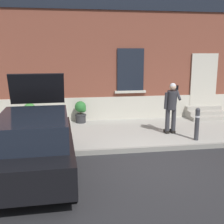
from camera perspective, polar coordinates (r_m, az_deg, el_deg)
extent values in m
plane|color=#232326|center=(7.72, 7.62, -10.28)|extent=(80.00, 80.00, 0.00)
cube|color=#99968E|center=(10.26, 3.16, -4.10)|extent=(24.00, 3.60, 0.15)
cube|color=gray|center=(8.53, 5.82, -7.49)|extent=(24.00, 0.12, 0.15)
cube|color=brown|center=(12.34, 0.82, 15.85)|extent=(24.00, 1.40, 7.50)
cube|color=#BCB7A8|center=(11.84, 1.37, 0.45)|extent=(24.00, 0.08, 1.10)
cube|color=#1E472D|center=(12.84, 17.83, 5.89)|extent=(1.00, 0.08, 2.10)
cube|color=#BCB7A8|center=(12.82, 17.88, 6.10)|extent=(1.16, 0.06, 2.24)
cube|color=black|center=(11.71, 3.72, 8.45)|extent=(1.10, 0.06, 1.70)
cube|color=#BCB7A8|center=(11.77, 3.69, 4.07)|extent=(1.30, 0.12, 0.10)
cube|color=#9E998E|center=(12.39, 18.99, -1.20)|extent=(1.55, 0.32, 0.16)
cube|color=#9E998E|center=(12.65, 18.35, -0.52)|extent=(1.55, 0.32, 0.32)
cube|color=#9E998E|center=(12.92, 17.72, 0.13)|extent=(1.55, 0.32, 0.48)
cube|color=black|center=(7.05, -15.11, -7.39)|extent=(1.85, 4.04, 0.64)
cube|color=black|center=(6.74, -15.48, -2.98)|extent=(1.60, 2.44, 0.56)
cube|color=black|center=(9.03, -14.07, -4.53)|extent=(1.66, 0.14, 0.20)
cube|color=yellow|center=(8.98, -14.13, -3.43)|extent=(0.52, 0.03, 0.12)
cube|color=#B21414|center=(9.00, -19.01, -1.99)|extent=(0.16, 0.04, 0.18)
cube|color=#B21414|center=(8.90, -9.36, -1.65)|extent=(0.16, 0.04, 0.18)
cube|color=black|center=(8.18, -14.80, 4.51)|extent=(1.50, 0.40, 0.87)
cylinder|color=black|center=(5.85, -7.98, -14.58)|extent=(0.21, 0.60, 0.60)
cylinder|color=black|center=(8.57, -19.61, -6.47)|extent=(0.21, 0.60, 0.60)
cylinder|color=black|center=(8.45, -8.86, -6.15)|extent=(0.21, 0.60, 0.60)
cylinder|color=#333338|center=(9.40, 16.64, -2.61)|extent=(0.14, 0.14, 0.95)
sphere|color=#333338|center=(9.29, 16.82, 0.35)|extent=(0.15, 0.15, 0.15)
cylinder|color=silver|center=(9.33, 16.75, -0.86)|extent=(0.15, 0.15, 0.06)
cylinder|color=#2D2D33|center=(9.93, 11.04, -1.71)|extent=(0.15, 0.15, 0.82)
cube|color=black|center=(10.08, 10.84, -3.84)|extent=(0.12, 0.28, 0.10)
cylinder|color=#2D2D33|center=(10.01, 12.23, -1.66)|extent=(0.15, 0.15, 0.82)
cube|color=black|center=(10.16, 12.01, -3.78)|extent=(0.12, 0.28, 0.10)
cylinder|color=#2D2D33|center=(9.80, 11.88, 2.36)|extent=(0.34, 0.40, 0.65)
sphere|color=tan|center=(9.69, 12.09, 4.92)|extent=(0.22, 0.22, 0.22)
sphere|color=silver|center=(9.69, 12.10, 5.10)|extent=(0.21, 0.21, 0.21)
cylinder|color=#2D2D33|center=(9.70, 10.72, 2.24)|extent=(0.09, 0.15, 0.57)
cylinder|color=#2D2D33|center=(9.81, 13.08, 3.55)|extent=(0.09, 0.44, 0.40)
cube|color=black|center=(9.73, 12.96, 4.79)|extent=(0.07, 0.02, 0.15)
cylinder|color=beige|center=(11.37, -16.03, -1.68)|extent=(0.40, 0.40, 0.34)
cylinder|color=beige|center=(11.34, -16.07, -0.99)|extent=(0.44, 0.44, 0.05)
cylinder|color=#47331E|center=(11.31, -16.11, -0.25)|extent=(0.04, 0.04, 0.24)
sphere|color=#387F33|center=(11.28, -16.17, 0.64)|extent=(0.44, 0.44, 0.44)
sphere|color=#387F33|center=(11.24, -15.66, 0.11)|extent=(0.24, 0.24, 0.24)
cylinder|color=#2D2D30|center=(11.38, -6.29, -1.27)|extent=(0.40, 0.40, 0.34)
cylinder|color=#2D2D30|center=(11.35, -6.31, -0.58)|extent=(0.44, 0.44, 0.05)
cylinder|color=#47331E|center=(11.32, -6.33, 0.16)|extent=(0.04, 0.04, 0.24)
sphere|color=#286B2D|center=(11.28, -6.35, 1.05)|extent=(0.44, 0.44, 0.44)
sphere|color=#286B2D|center=(11.26, -5.81, 0.52)|extent=(0.24, 0.24, 0.24)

